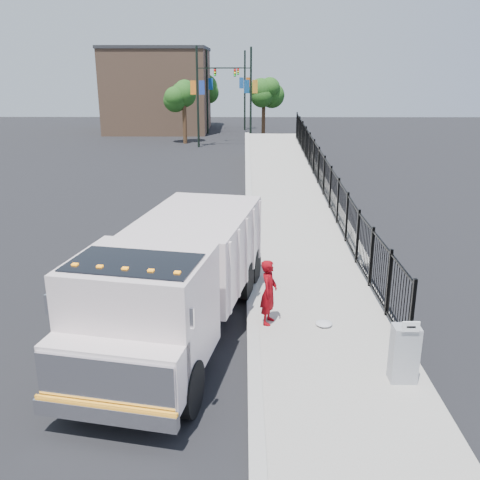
{
  "coord_description": "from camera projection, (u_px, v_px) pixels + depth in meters",
  "views": [
    {
      "loc": [
        -0.24,
        -12.93,
        6.42
      ],
      "look_at": [
        -0.35,
        2.0,
        1.56
      ],
      "focal_mm": 40.0,
      "sensor_mm": 36.0,
      "label": 1
    }
  ],
  "objects": [
    {
      "name": "tree_1",
      "position": [
        264.0,
        95.0,
        50.05
      ],
      "size": [
        2.18,
        2.18,
        5.09
      ],
      "color": "#382314",
      "rests_on": "ground"
    },
    {
      "name": "tree_0",
      "position": [
        184.0,
        97.0,
        45.61
      ],
      "size": [
        2.26,
        2.26,
        5.13
      ],
      "color": "#382314",
      "rests_on": "ground"
    },
    {
      "name": "tree_2",
      "position": [
        205.0,
        90.0,
        60.07
      ],
      "size": [
        2.84,
        2.84,
        5.42
      ],
      "color": "#382314",
      "rests_on": "ground"
    },
    {
      "name": "light_pole_0",
      "position": [
        201.0,
        93.0,
        43.37
      ],
      "size": [
        3.77,
        0.22,
        8.0
      ],
      "color": "black",
      "rests_on": "ground"
    },
    {
      "name": "utility_cabinet",
      "position": [
        404.0,
        354.0,
        11.08
      ],
      "size": [
        0.55,
        0.4,
        1.25
      ],
      "primitive_type": "cube",
      "color": "gray",
      "rests_on": "sidewalk"
    },
    {
      "name": "debris",
      "position": [
        324.0,
        323.0,
        13.63
      ],
      "size": [
        0.43,
        0.43,
        0.11
      ],
      "primitive_type": "ellipsoid",
      "color": "silver",
      "rests_on": "sidewalk"
    },
    {
      "name": "light_pole_1",
      "position": [
        247.0,
        92.0,
        45.46
      ],
      "size": [
        3.77,
        0.22,
        8.0
      ],
      "color": "black",
      "rests_on": "ground"
    },
    {
      "name": "light_pole_3",
      "position": [
        242.0,
        87.0,
        55.42
      ],
      "size": [
        3.78,
        0.22,
        8.0
      ],
      "color": "black",
      "rests_on": "ground"
    },
    {
      "name": "ramp",
      "position": [
        287.0,
        189.0,
        29.48
      ],
      "size": [
        3.95,
        24.06,
        3.19
      ],
      "primitive_type": "cube",
      "rotation": [
        0.06,
        0.0,
        0.0
      ],
      "color": "#9E998E",
      "rests_on": "ground"
    },
    {
      "name": "building",
      "position": [
        159.0,
        91.0,
        54.95
      ],
      "size": [
        10.0,
        10.0,
        8.0
      ],
      "primitive_type": "cube",
      "color": "#8C664C",
      "rests_on": "ground"
    },
    {
      "name": "truck",
      "position": [
        176.0,
        276.0,
        12.82
      ],
      "size": [
        4.31,
        8.84,
        2.9
      ],
      "rotation": [
        0.0,
        0.0,
        -0.2
      ],
      "color": "black",
      "rests_on": "ground"
    },
    {
      "name": "worker",
      "position": [
        269.0,
        292.0,
        13.53
      ],
      "size": [
        0.57,
        0.71,
        1.71
      ],
      "primitive_type": "imported",
      "rotation": [
        0.0,
        0.0,
        1.28
      ],
      "color": "maroon",
      "rests_on": "sidewalk"
    },
    {
      "name": "arrow_sign",
      "position": [
        411.0,
        327.0,
        10.64
      ],
      "size": [
        0.35,
        0.04,
        0.22
      ],
      "primitive_type": "cube",
      "color": "white",
      "rests_on": "utility_cabinet"
    },
    {
      "name": "light_pole_2",
      "position": [
        210.0,
        89.0,
        52.34
      ],
      "size": [
        3.77,
        0.22,
        8.0
      ],
      "color": "black",
      "rests_on": "ground"
    },
    {
      "name": "ground",
      "position": [
        252.0,
        319.0,
        14.28
      ],
      "size": [
        120.0,
        120.0,
        0.0
      ],
      "primitive_type": "plane",
      "color": "black",
      "rests_on": "ground"
    },
    {
      "name": "sidewalk",
      "position": [
        337.0,
        355.0,
        12.35
      ],
      "size": [
        3.55,
        12.0,
        0.12
      ],
      "primitive_type": "cube",
      "color": "#9E998E",
      "rests_on": "ground"
    },
    {
      "name": "iron_fence",
      "position": [
        323.0,
        188.0,
        25.39
      ],
      "size": [
        0.1,
        28.0,
        1.8
      ],
      "primitive_type": "cube",
      "color": "black",
      "rests_on": "ground"
    },
    {
      "name": "curb",
      "position": [
        254.0,
        354.0,
        12.35
      ],
      "size": [
        0.3,
        12.0,
        0.16
      ],
      "primitive_type": "cube",
      "color": "#ADAAA3",
      "rests_on": "ground"
    }
  ]
}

